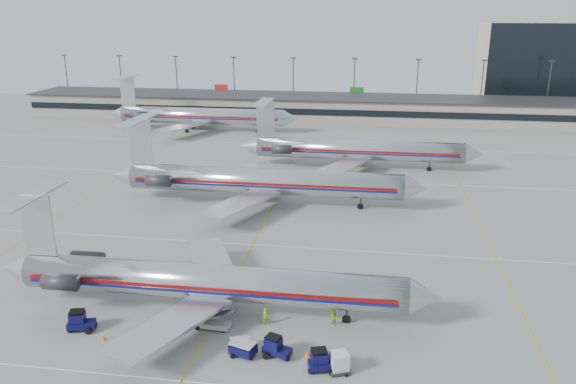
% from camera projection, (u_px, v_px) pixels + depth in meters
% --- Properties ---
extents(ground, '(260.00, 260.00, 0.00)m').
position_uv_depth(ground, '(234.00, 280.00, 62.40)').
color(ground, gray).
rests_on(ground, ground).
extents(apron_markings, '(160.00, 0.15, 0.02)m').
position_uv_depth(apron_markings, '(253.00, 245.00, 71.80)').
color(apron_markings, silver).
rests_on(apron_markings, ground).
extents(terminal, '(162.00, 17.00, 6.25)m').
position_uv_depth(terminal, '(319.00, 107.00, 153.55)').
color(terminal, gray).
rests_on(terminal, ground).
extents(light_mast_row, '(163.60, 0.40, 15.28)m').
position_uv_depth(light_mast_row, '(323.00, 81.00, 165.05)').
color(light_mast_row, '#38383D').
rests_on(light_mast_row, ground).
extents(distant_building, '(30.00, 20.00, 25.00)m').
position_uv_depth(distant_building, '(532.00, 65.00, 170.23)').
color(distant_building, tan).
rests_on(distant_building, ground).
extents(jet_foreground, '(44.42, 26.16, 11.63)m').
position_uv_depth(jet_foreground, '(202.00, 281.00, 54.93)').
color(jet_foreground, silver).
rests_on(jet_foreground, ground).
extents(jet_second_row, '(49.14, 28.94, 12.86)m').
position_uv_depth(jet_second_row, '(258.00, 181.00, 85.76)').
color(jet_second_row, silver).
rests_on(jet_second_row, ground).
extents(jet_third_row, '(45.38, 27.92, 12.41)m').
position_uv_depth(jet_third_row, '(353.00, 149.00, 105.43)').
color(jet_third_row, silver).
rests_on(jet_third_row, ground).
extents(jet_back_row, '(47.82, 29.41, 13.08)m').
position_uv_depth(jet_back_row, '(198.00, 116.00, 137.89)').
color(jet_back_row, silver).
rests_on(jet_back_row, ground).
extents(tug_left, '(2.73, 1.83, 2.03)m').
position_uv_depth(tug_left, '(80.00, 321.00, 52.43)').
color(tug_left, '#0A0A3A').
rests_on(tug_left, ground).
extents(tug_center, '(2.70, 1.99, 1.97)m').
position_uv_depth(tug_center, '(275.00, 347.00, 48.48)').
color(tug_center, '#0A0A3A').
rests_on(tug_center, ground).
extents(tug_right, '(2.71, 1.87, 2.00)m').
position_uv_depth(tug_right, '(321.00, 361.00, 46.52)').
color(tug_right, '#0A0A3A').
rests_on(tug_right, ground).
extents(cart_inner, '(2.10, 1.75, 1.02)m').
position_uv_depth(cart_inner, '(240.00, 344.00, 49.52)').
color(cart_inner, '#0A0A3A').
rests_on(cart_inner, ground).
extents(cart_outer, '(2.51, 2.08, 1.22)m').
position_uv_depth(cart_outer, '(243.00, 349.00, 48.72)').
color(cart_outer, '#0A0A3A').
rests_on(cart_outer, ground).
extents(uld_container, '(2.11, 1.95, 1.80)m').
position_uv_depth(uld_container, '(339.00, 363.00, 46.36)').
color(uld_container, '#2D2D30').
rests_on(uld_container, ground).
extents(belt_loader, '(4.16, 1.45, 2.18)m').
position_uv_depth(belt_loader, '(213.00, 323.00, 52.85)').
color(belt_loader, '#A1A1A1').
rests_on(belt_loader, ground).
extents(ramp_worker_near, '(0.72, 0.59, 1.70)m').
position_uv_depth(ramp_worker_near, '(266.00, 316.00, 53.42)').
color(ramp_worker_near, '#7DCD13').
rests_on(ramp_worker_near, ground).
extents(ramp_worker_far, '(0.97, 0.94, 1.57)m').
position_uv_depth(ramp_worker_far, '(334.00, 318.00, 53.30)').
color(ramp_worker_far, '#7DC412').
rests_on(ramp_worker_far, ground).
extents(cone_right, '(0.60, 0.60, 0.66)m').
position_uv_depth(cone_right, '(308.00, 353.00, 48.66)').
color(cone_right, orange).
rests_on(cone_right, ground).
extents(cone_left, '(0.44, 0.44, 0.55)m').
position_uv_depth(cone_left, '(104.00, 338.00, 51.00)').
color(cone_left, orange).
rests_on(cone_left, ground).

